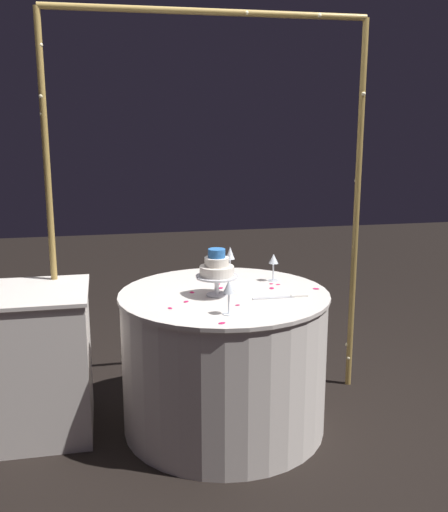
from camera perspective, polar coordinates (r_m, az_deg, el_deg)
ground_plane at (r=3.45m, az=0.00°, el=-15.97°), size 12.00×12.00×0.00m
decorative_arch at (r=3.39m, az=-1.25°, el=9.07°), size 1.85×0.06×2.26m
main_table at (r=3.28m, az=0.00°, el=-10.05°), size 1.13×1.13×0.77m
side_table at (r=3.38m, az=-17.65°, el=-9.73°), size 0.58×0.58×0.80m
tiered_cake at (r=3.07m, az=-0.71°, el=-1.24°), size 0.22×0.22×0.25m
wine_glass_0 at (r=3.49m, az=0.60°, el=0.13°), size 0.06×0.06×0.17m
wine_glass_1 at (r=3.37m, az=4.80°, el=-0.47°), size 0.06×0.06×0.16m
wine_glass_2 at (r=2.78m, az=0.46°, el=-3.22°), size 0.06×0.06×0.17m
cake_knife at (r=3.08m, az=5.82°, el=-3.97°), size 0.30×0.03×0.01m
rose_petal_0 at (r=3.00m, az=-3.68°, el=-4.42°), size 0.04×0.04×0.00m
rose_petal_1 at (r=3.16m, az=-3.10°, el=-3.52°), size 0.03×0.04×0.00m
rose_petal_2 at (r=3.26m, az=8.88°, el=-3.14°), size 0.04×0.04×0.00m
rose_petal_3 at (r=2.69m, az=-0.21°, el=-6.49°), size 0.04×0.03×0.00m
rose_petal_4 at (r=3.31m, az=-0.61°, el=-2.74°), size 0.04×0.03×0.00m
rose_petal_5 at (r=2.94m, az=1.33°, el=-4.76°), size 0.03×0.02×0.00m
rose_petal_6 at (r=3.32m, az=5.24°, el=-2.75°), size 0.03×0.02×0.00m
rose_petal_7 at (r=2.91m, az=-5.23°, el=-5.03°), size 0.03×0.03×0.00m
rose_petal_8 at (r=3.33m, az=4.59°, el=-2.68°), size 0.03×0.02×0.00m
rose_petal_9 at (r=3.25m, az=4.63°, el=-3.11°), size 0.04×0.04×0.00m
rose_petal_10 at (r=3.24m, az=-0.34°, el=-3.11°), size 0.04×0.04×0.00m
rose_petal_11 at (r=3.44m, az=-1.11°, el=-2.16°), size 0.04×0.03×0.00m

